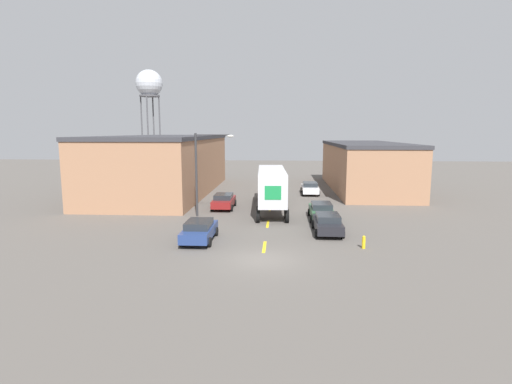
{
  "coord_description": "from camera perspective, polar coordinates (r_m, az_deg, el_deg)",
  "views": [
    {
      "loc": [
        1.03,
        -22.21,
        7.36
      ],
      "look_at": [
        -0.95,
        9.19,
        2.58
      ],
      "focal_mm": 28.0,
      "sensor_mm": 36.0,
      "label": 1
    }
  ],
  "objects": [
    {
      "name": "parked_car_right_far",
      "position": [
        47.54,
        7.71,
        0.58
      ],
      "size": [
        2.06,
        4.47,
        1.44
      ],
      "color": "silver",
      "rests_on": "ground_plane"
    },
    {
      "name": "parked_car_left_far",
      "position": [
        38.53,
        -4.62,
        -1.25
      ],
      "size": [
        2.06,
        4.47,
        1.44
      ],
      "color": "maroon",
      "rests_on": "ground_plane"
    },
    {
      "name": "warehouse_left",
      "position": [
        49.48,
        -12.9,
        3.88
      ],
      "size": [
        11.07,
        26.94,
        6.87
      ],
      "color": "#9E7051",
      "rests_on": "ground_plane"
    },
    {
      "name": "water_tower",
      "position": [
        84.6,
        -15.02,
        14.53
      ],
      "size": [
        5.28,
        5.28,
        19.45
      ],
      "color": "#47474C",
      "rests_on": "ground_plane"
    },
    {
      "name": "road_centerline",
      "position": [
        32.18,
        1.69,
        -4.57
      ],
      "size": [
        0.2,
        15.54,
        0.01
      ],
      "color": "yellow",
      "rests_on": "ground_plane"
    },
    {
      "name": "parked_car_left_near",
      "position": [
        27.34,
        -8.1,
        -5.41
      ],
      "size": [
        2.06,
        4.47,
        1.44
      ],
      "color": "navy",
      "rests_on": "ground_plane"
    },
    {
      "name": "parked_car_right_near",
      "position": [
        29.6,
        10.19,
        -4.38
      ],
      "size": [
        2.06,
        4.47,
        1.44
      ],
      "color": "black",
      "rests_on": "ground_plane"
    },
    {
      "name": "parked_car_right_mid",
      "position": [
        34.09,
        9.32,
        -2.64
      ],
      "size": [
        2.06,
        4.47,
        1.44
      ],
      "color": "#2D5B38",
      "rests_on": "ground_plane"
    },
    {
      "name": "semi_truck",
      "position": [
        37.91,
        2.19,
        1.12
      ],
      "size": [
        3.2,
        13.25,
        3.97
      ],
      "rotation": [
        0.0,
        0.0,
        0.05
      ],
      "color": "silver",
      "rests_on": "ground_plane"
    },
    {
      "name": "street_lamp",
      "position": [
        34.74,
        -7.78,
        3.54
      ],
      "size": [
        3.38,
        0.32,
        7.23
      ],
      "color": "#2D2D30",
      "rests_on": "ground_plane"
    },
    {
      "name": "fire_hydrant",
      "position": [
        26.39,
        15.13,
        -6.92
      ],
      "size": [
        0.22,
        0.22,
        0.84
      ],
      "color": "gold",
      "rests_on": "ground_plane"
    },
    {
      "name": "warehouse_right",
      "position": [
        52.98,
        15.27,
        3.61
      ],
      "size": [
        8.5,
        23.28,
        5.98
      ],
      "color": "#9E7051",
      "rests_on": "ground_plane"
    },
    {
      "name": "ground_plane",
      "position": [
        23.42,
        0.92,
        -9.67
      ],
      "size": [
        160.0,
        160.0,
        0.0
      ],
      "primitive_type": "plane",
      "color": "#56514C"
    }
  ]
}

